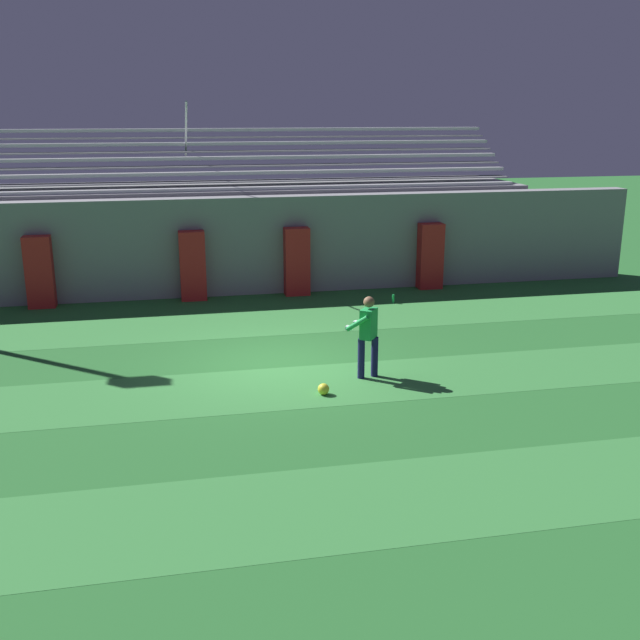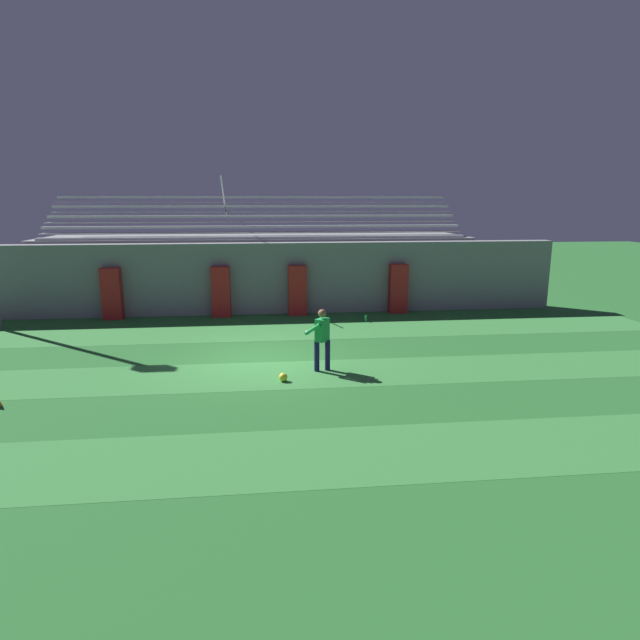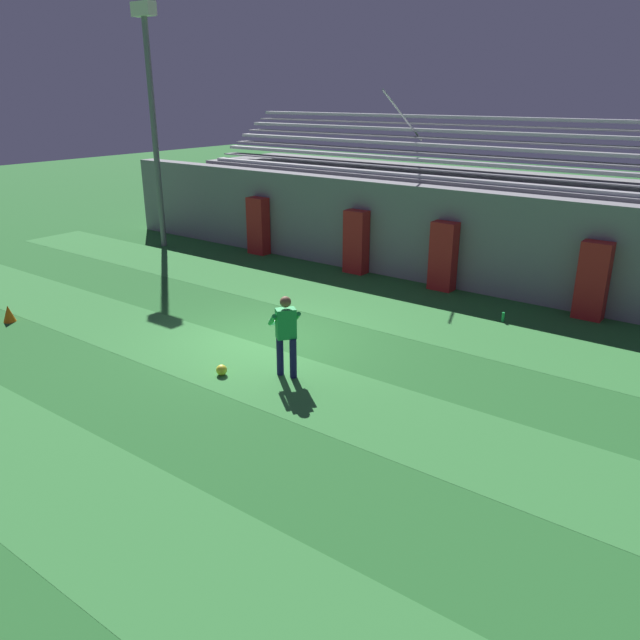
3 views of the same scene
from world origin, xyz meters
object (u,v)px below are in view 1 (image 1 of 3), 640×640
(goalkeeper, at_px, (368,332))
(soccer_ball, at_px, (323,389))
(padding_pillar_far_left, at_px, (40,272))
(padding_pillar_far_right, at_px, (430,256))
(padding_pillar_gate_left, at_px, (193,266))
(water_bottle, at_px, (393,299))
(padding_pillar_gate_right, at_px, (297,262))

(goalkeeper, height_order, soccer_ball, goalkeeper)
(padding_pillar_far_left, relative_size, padding_pillar_far_right, 1.00)
(padding_pillar_far_right, bearing_deg, padding_pillar_gate_left, 180.00)
(soccer_ball, bearing_deg, water_bottle, 62.34)
(padding_pillar_gate_right, relative_size, soccer_ball, 8.86)
(padding_pillar_gate_left, height_order, goalkeeper, padding_pillar_gate_left)
(padding_pillar_gate_right, bearing_deg, padding_pillar_far_right, 0.00)
(padding_pillar_gate_right, relative_size, padding_pillar_far_left, 1.00)
(soccer_ball, bearing_deg, padding_pillar_far_right, 57.98)
(water_bottle, bearing_deg, goalkeeper, -112.17)
(padding_pillar_gate_left, bearing_deg, padding_pillar_far_left, 180.00)
(padding_pillar_gate_right, xyz_separation_m, padding_pillar_far_right, (4.04, 0.00, 0.00))
(padding_pillar_gate_right, distance_m, padding_pillar_far_left, 7.03)
(padding_pillar_gate_left, xyz_separation_m, water_bottle, (5.40, -1.52, -0.85))
(padding_pillar_far_left, distance_m, padding_pillar_far_right, 11.06)
(padding_pillar_gate_right, height_order, goalkeeper, padding_pillar_gate_right)
(padding_pillar_gate_left, xyz_separation_m, padding_pillar_gate_right, (2.96, 0.00, 0.00))
(goalkeeper, distance_m, soccer_ball, 1.55)
(padding_pillar_far_right, bearing_deg, goalkeeper, -118.57)
(goalkeeper, bearing_deg, padding_pillar_far_right, 61.43)
(padding_pillar_far_right, relative_size, water_bottle, 8.12)
(padding_pillar_far_right, height_order, water_bottle, padding_pillar_far_right)
(padding_pillar_far_right, xyz_separation_m, water_bottle, (-1.60, -1.52, -0.85))
(padding_pillar_gate_left, bearing_deg, water_bottle, -15.76)
(padding_pillar_far_right, bearing_deg, padding_pillar_gate_right, 180.00)
(goalkeeper, height_order, water_bottle, goalkeeper)
(padding_pillar_far_left, height_order, water_bottle, padding_pillar_far_left)
(padding_pillar_gate_right, xyz_separation_m, water_bottle, (2.44, -1.52, -0.85))
(padding_pillar_gate_right, height_order, padding_pillar_far_right, same)
(soccer_ball, distance_m, water_bottle, 7.19)
(padding_pillar_far_right, bearing_deg, soccer_ball, -122.02)
(padding_pillar_far_right, distance_m, soccer_ball, 9.35)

